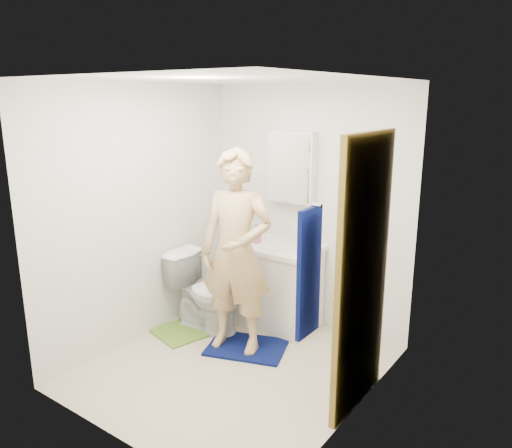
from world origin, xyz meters
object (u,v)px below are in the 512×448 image
at_px(towel, 309,273).
at_px(soap_dispenser, 256,233).
at_px(medicine_cabinet, 292,167).
at_px(vanity_cabinet, 279,288).
at_px(man, 236,252).
at_px(toothbrush_cup, 311,244).
at_px(toilet, 207,292).

bearing_deg(towel, soap_dispenser, 134.76).
bearing_deg(medicine_cabinet, soap_dispenser, -131.69).
height_order(vanity_cabinet, towel, towel).
bearing_deg(man, towel, -49.12).
bearing_deg(man, soap_dispenser, 95.31).
height_order(vanity_cabinet, toothbrush_cup, toothbrush_cup).
distance_m(medicine_cabinet, toothbrush_cup, 0.78).
bearing_deg(toothbrush_cup, vanity_cabinet, -162.14).
bearing_deg(toothbrush_cup, towel, -60.91).
relative_size(towel, toothbrush_cup, 7.06).
relative_size(toilet, toothbrush_cup, 6.95).
bearing_deg(toothbrush_cup, medicine_cabinet, 156.84).
bearing_deg(toilet, vanity_cabinet, -48.99).
xyz_separation_m(vanity_cabinet, medicine_cabinet, (0.00, 0.22, 1.20)).
distance_m(towel, soap_dispenser, 2.05).
bearing_deg(vanity_cabinet, towel, -51.53).
height_order(medicine_cabinet, man, medicine_cabinet).
distance_m(vanity_cabinet, toilet, 0.72).
height_order(towel, soap_dispenser, towel).
bearing_deg(soap_dispenser, man, -70.32).
bearing_deg(toilet, soap_dispenser, -34.39).
height_order(vanity_cabinet, medicine_cabinet, medicine_cabinet).
bearing_deg(toothbrush_cup, man, -114.02).
bearing_deg(vanity_cabinet, toilet, -136.40).
bearing_deg(medicine_cabinet, vanity_cabinet, -90.00).
distance_m(vanity_cabinet, soap_dispenser, 0.60).
relative_size(soap_dispenser, toothbrush_cup, 1.64).
bearing_deg(soap_dispenser, towel, -45.24).
bearing_deg(toilet, toothbrush_cup, -56.76).
relative_size(toilet, man, 0.43).
height_order(medicine_cabinet, toothbrush_cup, medicine_cabinet).
bearing_deg(vanity_cabinet, soap_dispenser, -168.68).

